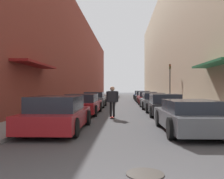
# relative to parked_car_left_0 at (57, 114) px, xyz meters

# --- Properties ---
(ground) EXTENTS (134.76, 134.76, 0.00)m
(ground) POSITION_rel_parked_car_left_0_xyz_m (2.42, 18.18, -0.62)
(ground) COLOR #424244
(curb_strip_left) EXTENTS (1.80, 61.25, 0.12)m
(curb_strip_left) POSITION_rel_parked_car_left_0_xyz_m (-1.91, 24.31, -0.56)
(curb_strip_left) COLOR gray
(curb_strip_left) RESTS_ON ground
(curb_strip_right) EXTENTS (1.80, 61.25, 0.12)m
(curb_strip_right) POSITION_rel_parked_car_left_0_xyz_m (6.75, 24.31, -0.56)
(curb_strip_right) COLOR gray
(curb_strip_right) RESTS_ON ground
(building_row_left) EXTENTS (4.90, 61.25, 11.16)m
(building_row_left) POSITION_rel_parked_car_left_0_xyz_m (-4.81, 24.30, 4.96)
(building_row_left) COLOR brown
(building_row_left) RESTS_ON ground
(building_row_right) EXTENTS (4.90, 61.25, 15.27)m
(building_row_right) POSITION_rel_parked_car_left_0_xyz_m (9.65, 24.30, 7.01)
(building_row_right) COLOR tan
(building_row_right) RESTS_ON ground
(parked_car_left_0) EXTENTS (2.04, 4.51, 1.29)m
(parked_car_left_0) POSITION_rel_parked_car_left_0_xyz_m (0.00, 0.00, 0.00)
(parked_car_left_0) COLOR maroon
(parked_car_left_0) RESTS_ON ground
(parked_car_left_1) EXTENTS (2.03, 4.71, 1.24)m
(parked_car_left_1) POSITION_rel_parked_car_left_0_xyz_m (-0.06, 6.06, -0.02)
(parked_car_left_1) COLOR maroon
(parked_car_left_1) RESTS_ON ground
(parked_car_left_2) EXTENTS (1.85, 3.93, 1.28)m
(parked_car_left_2) POSITION_rel_parked_car_left_0_xyz_m (-0.04, 11.91, -0.00)
(parked_car_left_2) COLOR gray
(parked_car_left_2) RESTS_ON ground
(parked_car_right_0) EXTENTS (2.02, 4.45, 1.16)m
(parked_car_right_0) POSITION_rel_parked_car_left_0_xyz_m (4.82, -0.14, -0.04)
(parked_car_right_0) COLOR #515459
(parked_car_right_0) RESTS_ON ground
(parked_car_right_1) EXTENTS (1.93, 4.04, 1.26)m
(parked_car_right_1) POSITION_rel_parked_car_left_0_xyz_m (4.82, 5.50, -0.01)
(parked_car_right_1) COLOR #232326
(parked_car_right_1) RESTS_ON ground
(parked_car_right_2) EXTENTS (1.88, 4.28, 1.23)m
(parked_car_right_2) POSITION_rel_parked_car_left_0_xyz_m (4.72, 10.54, -0.02)
(parked_car_right_2) COLOR gray
(parked_car_right_2) RESTS_ON ground
(parked_car_right_3) EXTENTS (1.99, 4.59, 1.24)m
(parked_car_right_3) POSITION_rel_parked_car_left_0_xyz_m (4.80, 16.15, -0.02)
(parked_car_right_3) COLOR maroon
(parked_car_right_3) RESTS_ON ground
(parked_car_right_4) EXTENTS (1.87, 4.28, 1.28)m
(parked_car_right_4) POSITION_rel_parked_car_left_0_xyz_m (4.73, 21.60, -0.00)
(parked_car_right_4) COLOR #515459
(parked_car_right_4) RESTS_ON ground
(parked_car_right_5) EXTENTS (1.95, 4.68, 1.26)m
(parked_car_right_5) POSITION_rel_parked_car_left_0_xyz_m (4.83, 27.35, -0.01)
(parked_car_right_5) COLOR navy
(parked_car_right_5) RESTS_ON ground
(skateboarder) EXTENTS (0.64, 0.78, 1.68)m
(skateboarder) POSITION_rel_parked_car_left_0_xyz_m (1.85, 4.01, 0.42)
(skateboarder) COLOR #B2231E
(skateboarder) RESTS_ON ground
(manhole_cover) EXTENTS (0.70, 0.70, 0.02)m
(manhole_cover) POSITION_rel_parked_car_left_0_xyz_m (2.87, -4.59, -0.61)
(manhole_cover) COLOR #332D28
(manhole_cover) RESTS_ON ground
(traffic_light) EXTENTS (0.16, 0.22, 3.83)m
(traffic_light) POSITION_rel_parked_car_left_0_xyz_m (6.94, 15.38, 1.84)
(traffic_light) COLOR #2D2D2D
(traffic_light) RESTS_ON curb_strip_right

